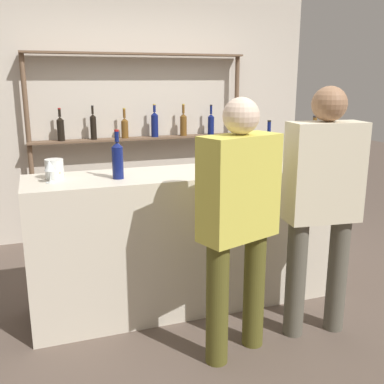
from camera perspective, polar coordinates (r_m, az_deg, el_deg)
The scene contains 11 objects.
ground_plane at distance 3.69m, azimuth 0.00°, elevation -13.61°, with size 16.00×16.00×0.00m, color brown.
bar_counter at distance 3.48m, azimuth 0.00°, elevation -5.90°, with size 2.41×0.58×1.06m, color beige.
back_wall at distance 5.10m, azimuth -7.15°, elevation 10.48°, with size 4.01×0.12×2.80m, color beige.
back_shelf at distance 4.93m, azimuth -6.63°, elevation 9.29°, with size 2.34×0.18×1.98m.
counter_bottle_0 at distance 3.11m, azimuth -9.43°, elevation 4.12°, with size 0.08×0.08×0.34m.
counter_bottle_1 at distance 3.72m, azimuth 15.14°, elevation 5.68°, with size 0.09×0.09×0.39m.
counter_bottle_2 at distance 3.60m, azimuth 9.66°, elevation 5.57°, with size 0.07×0.07×0.35m.
wine_glass at distance 3.09m, azimuth -17.66°, elevation 3.12°, with size 0.07×0.07×0.15m.
cork_jar at distance 3.22m, azimuth -17.07°, elevation 2.79°, with size 0.12×0.12×0.14m.
customer_right at distance 3.05m, azimuth 16.25°, elevation -0.54°, with size 0.51×0.27×1.68m.
customer_center at distance 2.71m, azimuth 5.92°, elevation -2.76°, with size 0.54×0.37×1.63m.
Camera 1 is at (-1.08, -3.08, 1.73)m, focal length 42.00 mm.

